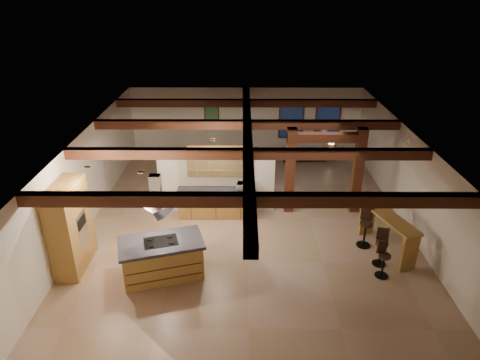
% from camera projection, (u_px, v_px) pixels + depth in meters
% --- Properties ---
extents(ground, '(12.00, 12.00, 0.00)m').
position_uv_depth(ground, '(247.00, 217.00, 14.04)').
color(ground, tan).
rests_on(ground, ground).
extents(room_walls, '(12.00, 12.00, 12.00)m').
position_uv_depth(room_walls, '(247.00, 168.00, 13.28)').
color(room_walls, beige).
rests_on(room_walls, ground).
extents(ceiling_beams, '(10.00, 12.00, 0.28)m').
position_uv_depth(ceiling_beams, '(247.00, 138.00, 12.87)').
color(ceiling_beams, '#351B0D').
rests_on(ceiling_beams, room_walls).
extents(timber_posts, '(2.50, 0.30, 2.90)m').
position_uv_depth(timber_posts, '(325.00, 162.00, 13.73)').
color(timber_posts, '#351B0D').
rests_on(timber_posts, ground).
extents(partition_wall, '(3.80, 0.18, 2.20)m').
position_uv_depth(partition_wall, '(216.00, 180.00, 14.03)').
color(partition_wall, beige).
rests_on(partition_wall, ground).
extents(pantry_cabinet, '(0.67, 1.60, 2.40)m').
position_uv_depth(pantry_cabinet, '(70.00, 227.00, 11.20)').
color(pantry_cabinet, olive).
rests_on(pantry_cabinet, ground).
extents(back_counter, '(2.50, 0.66, 0.94)m').
position_uv_depth(back_counter, '(216.00, 203.00, 13.94)').
color(back_counter, olive).
rests_on(back_counter, ground).
extents(upper_display_cabinet, '(1.80, 0.36, 0.95)m').
position_uv_depth(upper_display_cabinet, '(216.00, 162.00, 13.54)').
color(upper_display_cabinet, olive).
rests_on(upper_display_cabinet, partition_wall).
extents(range_hood, '(1.10, 1.10, 1.40)m').
position_uv_depth(range_hood, '(158.00, 216.00, 10.55)').
color(range_hood, silver).
rests_on(range_hood, room_walls).
extents(back_windows, '(2.70, 0.07, 1.70)m').
position_uv_depth(back_windows, '(310.00, 120.00, 18.76)').
color(back_windows, '#351B0D').
rests_on(back_windows, room_walls).
extents(framed_art, '(0.65, 0.05, 0.85)m').
position_uv_depth(framed_art, '(212.00, 115.00, 18.70)').
color(framed_art, '#351B0D').
rests_on(framed_art, room_walls).
extents(recessed_cans, '(3.16, 2.46, 0.03)m').
position_uv_depth(recessed_cans, '(151.00, 159.00, 11.08)').
color(recessed_cans, silver).
rests_on(recessed_cans, room_walls).
extents(kitchen_island, '(2.36, 1.69, 1.06)m').
position_uv_depth(kitchen_island, '(162.00, 258.00, 11.08)').
color(kitchen_island, olive).
rests_on(kitchen_island, ground).
extents(dining_table, '(1.85, 1.41, 0.58)m').
position_uv_depth(dining_table, '(243.00, 172.00, 16.62)').
color(dining_table, '#3F170F').
rests_on(dining_table, ground).
extents(sofa, '(1.93, 0.86, 0.55)m').
position_uv_depth(sofa, '(304.00, 153.00, 18.46)').
color(sofa, black).
rests_on(sofa, ground).
extents(microwave, '(0.49, 0.39, 0.24)m').
position_uv_depth(microwave, '(244.00, 187.00, 13.69)').
color(microwave, '#B6B6BB').
rests_on(microwave, back_counter).
extents(bar_counter, '(1.21, 2.20, 1.13)m').
position_uv_depth(bar_counter, '(388.00, 228.00, 12.01)').
color(bar_counter, olive).
rests_on(bar_counter, ground).
extents(side_table, '(0.55, 0.55, 0.57)m').
position_uv_depth(side_table, '(330.00, 153.00, 18.46)').
color(side_table, '#351B0D').
rests_on(side_table, ground).
extents(table_lamp, '(0.25, 0.25, 0.30)m').
position_uv_depth(table_lamp, '(331.00, 142.00, 18.25)').
color(table_lamp, black).
rests_on(table_lamp, side_table).
extents(bar_stool_a, '(0.37, 0.38, 1.01)m').
position_uv_depth(bar_stool_a, '(383.00, 259.00, 11.08)').
color(bar_stool_a, black).
rests_on(bar_stool_a, ground).
extents(bar_stool_b, '(0.38, 0.39, 1.06)m').
position_uv_depth(bar_stool_b, '(381.00, 247.00, 11.54)').
color(bar_stool_b, black).
rests_on(bar_stool_b, ground).
extents(bar_stool_c, '(0.42, 0.43, 1.18)m').
position_uv_depth(bar_stool_c, '(366.00, 227.00, 12.34)').
color(bar_stool_c, black).
rests_on(bar_stool_c, ground).
extents(dining_chairs, '(2.15, 2.15, 1.07)m').
position_uv_depth(dining_chairs, '(243.00, 166.00, 16.51)').
color(dining_chairs, '#351B0D').
rests_on(dining_chairs, ground).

